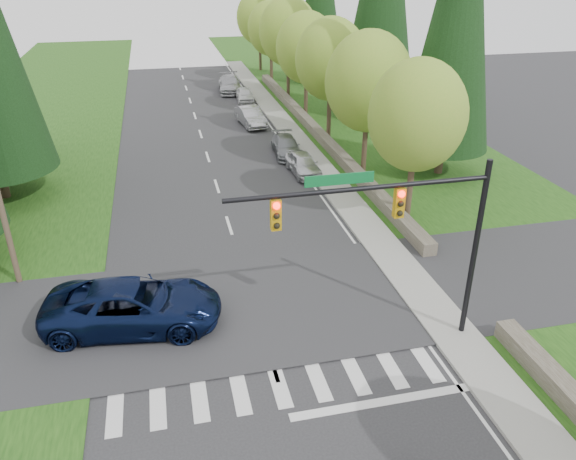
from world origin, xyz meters
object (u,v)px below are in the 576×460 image
object	(u,v)px
parked_car_a	(303,164)
parked_car_b	(286,146)
suv_navy	(133,306)
parked_car_e	(230,84)
parked_car_c	(251,116)
parked_car_d	(245,95)

from	to	relation	value
parked_car_a	parked_car_b	bearing A→B (deg)	90.41
suv_navy	parked_car_e	xyz separation A→B (m)	(8.80, 38.04, -0.12)
parked_car_e	parked_car_a	bearing A→B (deg)	-82.03
parked_car_a	parked_car_c	xyz separation A→B (m)	(-1.40, 11.59, 0.06)
parked_car_b	parked_car_c	bearing A→B (deg)	102.34
parked_car_a	parked_car_b	distance (m)	3.82
parked_car_d	parked_car_e	size ratio (longest dim) A/B	0.69
suv_navy	parked_car_a	distance (m)	17.46
parked_car_a	parked_car_d	bearing A→B (deg)	88.81
suv_navy	parked_car_a	world-z (taller)	suv_navy
suv_navy	parked_car_c	size ratio (longest dim) A/B	1.46
parked_car_d	parked_car_a	bearing A→B (deg)	-84.09
parked_car_b	parked_car_d	distance (m)	15.75
parked_car_a	parked_car_e	bearing A→B (deg)	90.45
parked_car_b	parked_car_e	distance (m)	20.09
parked_car_c	parked_car_e	bearing A→B (deg)	82.72
suv_navy	parked_car_c	world-z (taller)	suv_navy
parked_car_c	parked_car_d	world-z (taller)	parked_car_c
parked_car_c	parked_car_d	distance (m)	8.00
parked_car_b	parked_car_c	world-z (taller)	parked_car_c
parked_car_a	parked_car_c	size ratio (longest dim) A/B	0.89
parked_car_d	parked_car_e	world-z (taller)	parked_car_e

